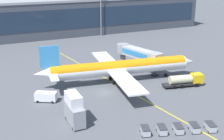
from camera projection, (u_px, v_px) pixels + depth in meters
name	position (u px, v px, depth m)	size (l,w,h in m)	color
ground_plane	(105.00, 92.00, 74.84)	(700.00, 700.00, 0.00)	#515459
apron_lead_in_line	(120.00, 86.00, 78.67)	(0.30, 80.00, 0.01)	yellow
terminal_building	(31.00, 18.00, 134.75)	(173.66, 22.10, 16.73)	#424751
main_airliner	(119.00, 68.00, 80.72)	(45.49, 36.46, 11.46)	white
jet_bridge	(137.00, 53.00, 90.87)	(7.61, 17.63, 6.81)	#B2B7BC
fuel_tanker	(185.00, 80.00, 78.28)	(11.08, 4.64, 3.25)	#232326
catering_lift	(74.00, 109.00, 58.98)	(2.62, 6.84, 6.30)	gray
crew_van	(46.00, 96.00, 69.39)	(5.37, 4.37, 2.30)	white
baggage_cart_0	(145.00, 131.00, 55.58)	(2.30, 3.00, 1.48)	#B2B7BC
baggage_cart_1	(162.00, 130.00, 55.94)	(2.30, 3.00, 1.48)	#B2B7BC
baggage_cart_2	(178.00, 129.00, 56.29)	(2.30, 3.00, 1.48)	#B2B7BC
baggage_cart_3	(194.00, 128.00, 56.65)	(2.30, 3.00, 1.48)	#B2B7BC
baggage_cart_4	(210.00, 127.00, 57.00)	(2.30, 3.00, 1.48)	#B2B7BC
apron_light_mast_2	(101.00, 9.00, 134.97)	(2.80, 0.50, 20.72)	gray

